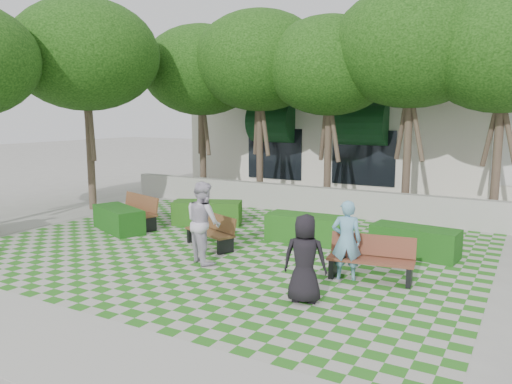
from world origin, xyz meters
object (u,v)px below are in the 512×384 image
Objects in this scene: bench_east at (371,259)px; bench_mid at (212,232)px; person_white at (203,222)px; person_blue at (346,240)px; bench_west at (136,212)px; hedge_east at (415,241)px; hedge_west at (119,219)px; hedge_midleft at (207,213)px; person_dark at (305,259)px; hedge_midright at (306,228)px.

bench_mid is at bearing 165.49° from bench_east.
person_white is (0.58, -1.15, 0.53)m from bench_mid.
person_white is at bearing -11.74° from person_blue.
bench_west reaches higher than bench_east.
hedge_east is at bearing 42.55° from bench_mid.
hedge_west is 1.05× the size of person_white.
bench_east is 6.40m from hedge_midleft.
hedge_midleft is (-5.86, 2.57, -0.08)m from bench_east.
bench_west is at bearing 162.49° from bench_east.
person_dark is at bearing -10.14° from bench_mid.
person_white is (-3.66, -0.68, 0.50)m from bench_east.
hedge_east is 1.02× the size of hedge_west.
bench_mid is 3.35m from hedge_west.
bench_mid is at bearing -46.39° from person_dark.
person_dark is at bearing -171.83° from person_white.
bench_east is 1.94m from person_dark.
hedge_midright reaches higher than hedge_west.
bench_west is 7.20m from person_blue.
hedge_west is 1.19× the size of person_blue.
bench_east is 1.07× the size of bench_mid.
person_blue reaches higher than bench_west.
bench_east is 3.76m from person_white.
bench_mid is (-4.25, 0.47, -0.03)m from bench_east.
bench_east is 0.91× the size of hedge_west.
hedge_midright is 4.30m from person_dark.
person_white reaches higher than hedge_midleft.
person_dark is (-0.68, -1.78, 0.37)m from bench_east.
person_blue is at bearing -6.76° from hedge_west.
person_dark reaches higher than hedge_midleft.
hedge_east is 6.26m from hedge_midleft.
hedge_midright is 1.26× the size of person_blue.
bench_mid is at bearing -52.50° from hedge_midleft.
hedge_west is (-0.09, -0.62, -0.12)m from bench_west.
hedge_midleft is at bearing 176.57° from hedge_east.
bench_mid is 4.24m from person_dark.
hedge_midleft is (-1.61, 2.10, -0.04)m from bench_mid.
hedge_midleft is at bearing 149.59° from bench_mid.
person_dark is at bearing -66.44° from hedge_midright.
bench_mid is 4.95m from hedge_east.
person_white is at bearing -18.17° from hedge_west.
hedge_east is 1.07× the size of person_white.
person_blue is at bearing -27.46° from hedge_midleft.
hedge_west is (-1.73, -1.96, -0.01)m from hedge_midleft.
hedge_midright is at bearing -70.41° from person_blue.
person_white is at bearing -34.40° from person_dark.
person_blue is (1.93, -2.37, 0.46)m from hedge_midright.
bench_east is 0.89× the size of hedge_east.
bench_mid is at bearing -30.13° from person_blue.
person_blue is (7.14, -0.85, 0.48)m from hedge_west.
hedge_midright is at bearing 63.90° from bench_mid.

